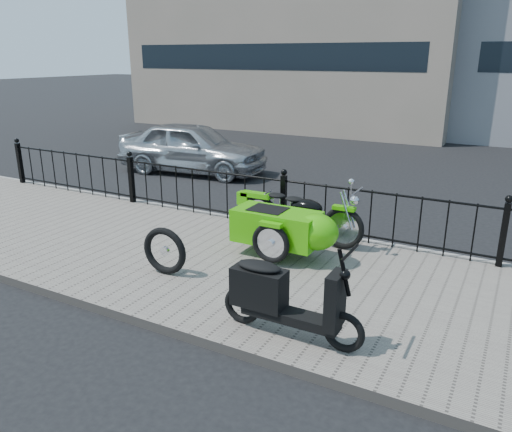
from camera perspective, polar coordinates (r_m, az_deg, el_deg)
The scene contains 8 objects.
ground at distance 7.88m, azimuth -1.02°, elevation -4.97°, with size 120.00×120.00×0.00m, color black.
sidewalk at distance 7.46m, azimuth -2.93°, elevation -5.85°, with size 30.00×3.80×0.12m, color slate.
curb at distance 9.05m, azimuth 3.48°, elevation -1.50°, with size 30.00×0.10×0.12m, color gray.
iron_fence at distance 8.77m, azimuth 3.16°, elevation 1.49°, with size 14.11×0.11×1.08m.
motorcycle_sidecar at distance 7.61m, azimuth 4.02°, elevation -1.06°, with size 2.28×1.47×0.98m.
scooter at distance 5.48m, azimuth 2.88°, elevation -9.29°, with size 1.67×0.49×1.13m.
spare_tire at distance 7.08m, azimuth -10.40°, elevation -3.95°, with size 0.69×0.69×0.10m, color black.
sedan_car at distance 13.69m, azimuth -7.28°, elevation 7.78°, with size 1.63×4.05×1.38m, color #B6BABE.
Camera 1 is at (3.60, -6.30, 3.06)m, focal length 35.00 mm.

